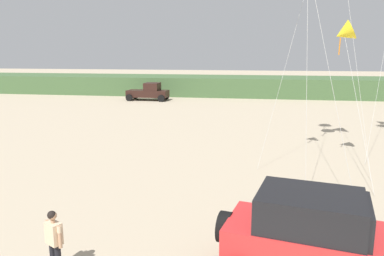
% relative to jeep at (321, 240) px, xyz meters
% --- Properties ---
extents(dune_ridge, '(90.00, 8.12, 2.29)m').
position_rel_jeep_xyz_m(dune_ridge, '(-6.17, 40.07, -0.05)').
color(dune_ridge, '#426038').
rests_on(dune_ridge, ground_plane).
extents(jeep, '(5.01, 3.17, 2.26)m').
position_rel_jeep_xyz_m(jeep, '(0.00, 0.00, 0.00)').
color(jeep, red).
rests_on(jeep, ground_plane).
extents(person_watching, '(0.56, 0.44, 1.67)m').
position_rel_jeep_xyz_m(person_watching, '(-6.25, -0.53, -0.26)').
color(person_watching, tan).
rests_on(person_watching, ground_plane).
extents(distant_pickup, '(4.64, 2.44, 1.98)m').
position_rel_jeep_xyz_m(distant_pickup, '(-13.45, 32.73, -0.26)').
color(distant_pickup, black).
rests_on(distant_pickup, ground_plane).
extents(kite_yellow_diamond, '(1.27, 4.55, 6.86)m').
position_rel_jeep_xyz_m(kite_yellow_diamond, '(2.28, 10.09, 5.00)').
color(kite_yellow_diamond, yellow).
rests_on(kite_yellow_diamond, ground_plane).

